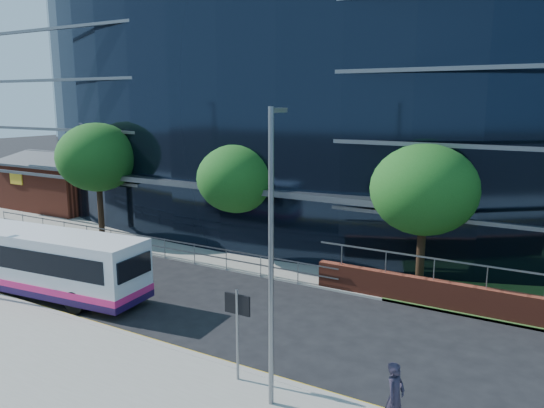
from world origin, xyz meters
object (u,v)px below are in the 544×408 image
Objects in this scene: pedestrian at (395,397)px; brick_pavilion at (65,183)px; tree_far_c at (424,190)px; streetlight_east at (272,252)px; street_sign at (237,316)px; city_bus at (41,261)px; tree_far_b at (237,179)px; tree_far_a at (97,157)px.

brick_pavilion is at bearing 72.75° from pedestrian.
tree_far_c reaches higher than pedestrian.
streetlight_east is at bearing -95.11° from tree_far_c.
tree_far_c reaches higher than brick_pavilion.
pedestrian is (4.75, -0.06, -1.10)m from street_sign.
tree_far_c reaches higher than street_sign.
brick_pavilion reaches higher than city_bus.
pedestrian is (31.25, -15.15, -0.89)m from brick_pavilion.
streetlight_east is at bearing -29.24° from brick_pavilion.
brick_pavilion is at bearing 171.18° from tree_far_c.
tree_far_b is at bearing -11.88° from brick_pavilion.
tree_far_a is 24.96m from pedestrian.
city_bus is (-11.49, 1.89, -0.67)m from street_sign.
tree_far_a reaches higher than pedestrian.
brick_pavilion is 32.19m from streetlight_east.
city_bus is (-3.99, -9.20, -2.73)m from tree_far_b.
tree_far_c is at bearing 26.28° from city_bus.
tree_far_c is (2.50, 10.59, 2.39)m from street_sign.
brick_pavilion is at bearing 133.09° from city_bus.
street_sign reaches higher than city_bus.
tree_far_a is at bearing 73.03° from pedestrian.
brick_pavilion is at bearing 168.12° from tree_far_b.
city_bus is 5.82× the size of pedestrian.
tree_far_c is 3.62× the size of pedestrian.
street_sign is 0.40× the size of tree_far_a.
tree_far_a is at bearing 149.54° from streetlight_east.
street_sign is at bearing -14.94° from city_bus.
brick_pavilion is 3.07× the size of street_sign.
streetlight_east reaches higher than tree_far_b.
tree_far_b is (19.00, -4.00, 2.27)m from brick_pavilion.
tree_far_b is 14.74m from streetlight_east.
tree_far_a reaches higher than street_sign.
pedestrian is at bearing -78.05° from tree_far_c.
pedestrian is at bearing -12.44° from city_bus.
tree_far_c is (10.00, -0.50, 0.33)m from tree_far_b.
street_sign is 1.55× the size of pedestrian.
tree_far_a is (-17.50, 10.59, 2.71)m from street_sign.
street_sign is at bearing 158.64° from streetlight_east.
tree_far_c is at bearing 84.89° from streetlight_east.
streetlight_east is (-1.00, -11.17, -0.10)m from tree_far_c.
street_sign is 11.14m from tree_far_c.
street_sign reaches higher than pedestrian.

